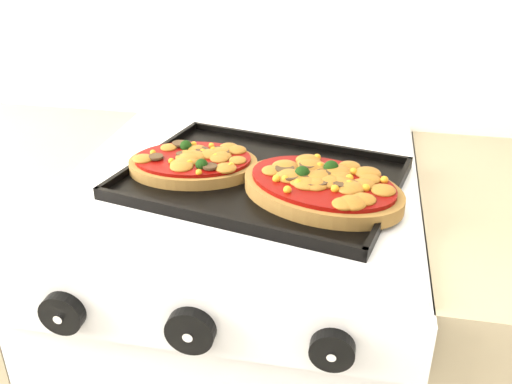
% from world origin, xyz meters
% --- Properties ---
extents(stove, '(0.60, 0.60, 0.91)m').
position_xyz_m(stove, '(0.00, 1.70, 0.46)').
color(stove, silver).
rests_on(stove, floor).
extents(control_panel, '(0.60, 0.02, 0.09)m').
position_xyz_m(control_panel, '(0.00, 1.39, 0.85)').
color(control_panel, silver).
rests_on(control_panel, stove).
extents(knob_left, '(0.06, 0.02, 0.06)m').
position_xyz_m(knob_left, '(-0.16, 1.37, 0.85)').
color(knob_left, black).
rests_on(knob_left, control_panel).
extents(knob_center, '(0.06, 0.02, 0.06)m').
position_xyz_m(knob_center, '(0.01, 1.37, 0.85)').
color(knob_center, black).
rests_on(knob_center, control_panel).
extents(knob_right, '(0.06, 0.02, 0.06)m').
position_xyz_m(knob_right, '(0.19, 1.37, 0.85)').
color(knob_right, black).
rests_on(knob_right, control_panel).
extents(baking_tray, '(0.50, 0.41, 0.02)m').
position_xyz_m(baking_tray, '(0.04, 1.68, 0.92)').
color(baking_tray, black).
rests_on(baking_tray, stove).
extents(pizza_left, '(0.24, 0.18, 0.03)m').
position_xyz_m(pizza_left, '(-0.08, 1.69, 0.94)').
color(pizza_left, olive).
rests_on(pizza_left, baking_tray).
extents(pizza_right, '(0.31, 0.26, 0.04)m').
position_xyz_m(pizza_right, '(0.14, 1.63, 0.94)').
color(pizza_right, olive).
rests_on(pizza_right, baking_tray).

